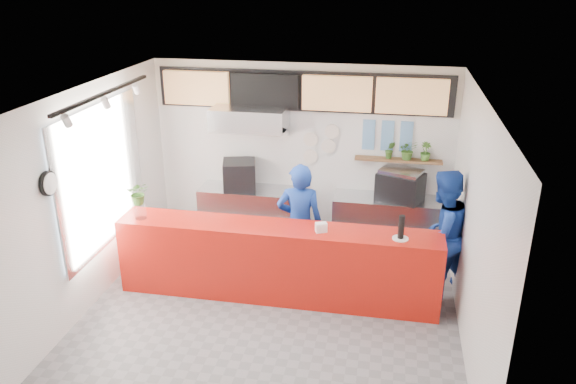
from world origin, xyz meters
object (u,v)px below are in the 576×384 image
Objects in this scene: staff_center at (300,224)px; staff_right at (441,234)px; service_counter at (277,262)px; espresso_machine at (400,186)px; panini_oven at (239,175)px; pepper_mill at (401,227)px.

staff_right is at bearing 175.40° from staff_center.
espresso_machine is at bearing 47.30° from service_counter.
pepper_mill reaches higher than panini_oven.
pepper_mill is at bearing -67.99° from espresso_machine.
panini_oven is (-1.02, 1.80, 0.59)m from service_counter.
espresso_machine reaches higher than service_counter.
staff_center reaches higher than service_counter.
staff_right reaches higher than staff_center.
service_counter is 6.53× the size of espresso_machine.
espresso_machine is at bearing 90.12° from pepper_mill.
staff_right reaches higher than espresso_machine.
staff_right is (2.23, 0.51, 0.39)m from service_counter.
pepper_mill reaches higher than service_counter.
staff_right is at bearing 12.87° from service_counter.
service_counter is 2.32m from staff_right.
service_counter is at bearing 177.49° from pepper_mill.
espresso_machine is at bearing -142.42° from staff_center.
service_counter is 1.82m from pepper_mill.
staff_center is 0.98× the size of staff_right.
pepper_mill is (0.00, -1.87, 0.15)m from espresso_machine.
panini_oven is 1.80m from staff_center.
panini_oven reaches higher than espresso_machine.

